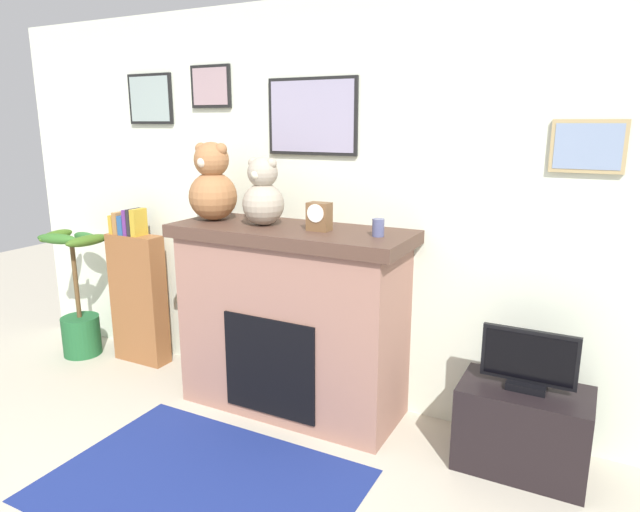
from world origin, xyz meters
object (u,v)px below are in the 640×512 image
object	(u,v)px
mantel_clock	(319,216)
teddy_bear_brown	(263,195)
teddy_bear_tan	(213,185)
tv_stand	(522,428)
bookshelf	(138,294)
fireplace	(292,319)
television	(529,362)
candle_jar	(378,228)
potted_plant	(79,307)

from	to	relation	value
mantel_clock	teddy_bear_brown	distance (m)	0.41
mantel_clock	teddy_bear_tan	world-z (taller)	teddy_bear_tan
tv_stand	teddy_bear_tan	size ratio (longest dim) A/B	1.32
bookshelf	fireplace	bearing A→B (deg)	-3.31
fireplace	tv_stand	distance (m)	1.50
teddy_bear_tan	teddy_bear_brown	distance (m)	0.39
television	teddy_bear_brown	world-z (taller)	teddy_bear_brown
teddy_bear_brown	candle_jar	bearing A→B (deg)	0.04
tv_stand	teddy_bear_brown	xyz separation A→B (m)	(-1.64, -0.00, 1.17)
candle_jar	mantel_clock	world-z (taller)	mantel_clock
bookshelf	teddy_bear_brown	distance (m)	1.52
television	fireplace	bearing A→B (deg)	179.28
fireplace	teddy_bear_tan	distance (m)	1.01
bookshelf	teddy_bear_brown	world-z (taller)	teddy_bear_brown
television	mantel_clock	distance (m)	1.41
television	teddy_bear_tan	size ratio (longest dim) A/B	0.95
bookshelf	candle_jar	world-z (taller)	candle_jar
potted_plant	mantel_clock	world-z (taller)	mantel_clock
tv_stand	television	bearing A→B (deg)	-90.00
fireplace	television	xyz separation A→B (m)	(1.45, -0.02, 0.01)
candle_jar	teddy_bear_tan	distance (m)	1.18
fireplace	potted_plant	xyz separation A→B (m)	(-1.95, -0.06, -0.21)
tv_stand	mantel_clock	xyz separation A→B (m)	(-1.24, -0.00, 1.07)
fireplace	candle_jar	distance (m)	0.88
mantel_clock	bookshelf	bearing A→B (deg)	176.44
potted_plant	teddy_bear_tan	size ratio (longest dim) A/B	2.02
fireplace	teddy_bear_tan	size ratio (longest dim) A/B	3.01
potted_plant	television	distance (m)	3.40
teddy_bear_brown	teddy_bear_tan	bearing A→B (deg)	-179.98
fireplace	bookshelf	xyz separation A→B (m)	(-1.44, 0.08, -0.06)
fireplace	potted_plant	bearing A→B (deg)	-178.15
tv_stand	candle_jar	bearing A→B (deg)	-179.95
fireplace	candle_jar	xyz separation A→B (m)	(0.59, -0.02, 0.65)
teddy_bear_tan	tv_stand	bearing A→B (deg)	0.04
television	teddy_bear_brown	size ratio (longest dim) A/B	1.14
tv_stand	mantel_clock	size ratio (longest dim) A/B	4.00
tv_stand	teddy_bear_tan	xyz separation A→B (m)	(-2.03, -0.00, 1.21)
television	teddy_bear_brown	xyz separation A→B (m)	(-1.64, -0.00, 0.78)
television	candle_jar	world-z (taller)	candle_jar
television	bookshelf	bearing A→B (deg)	177.99
potted_plant	candle_jar	distance (m)	2.68
bookshelf	potted_plant	world-z (taller)	bookshelf
bookshelf	potted_plant	distance (m)	0.55
fireplace	tv_stand	world-z (taller)	fireplace
mantel_clock	teddy_bear_tan	size ratio (longest dim) A/B	0.33
mantel_clock	teddy_bear_brown	bearing A→B (deg)	179.85
candle_jar	teddy_bear_brown	distance (m)	0.79
television	candle_jar	xyz separation A→B (m)	(-0.86, 0.00, 0.64)
television	potted_plant	bearing A→B (deg)	-179.25
candle_jar	television	bearing A→B (deg)	-0.04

